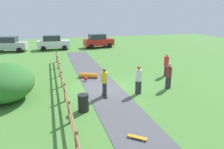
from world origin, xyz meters
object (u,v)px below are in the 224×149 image
bush_large (5,82)px  parked_car_white (53,43)px  bystander_red (166,63)px  bystander_white (139,78)px  parked_car_silver (9,44)px  skateboard_loose (137,137)px  bystander_maroon (169,75)px  parked_car_red (98,41)px  skater_fallen (88,76)px  trash_bin (83,103)px  skater_riding (104,81)px

bush_large → parked_car_white: bearing=79.3°
bush_large → bystander_red: bearing=8.1°
bystander_white → parked_car_silver: 20.82m
bush_large → bystander_red: bush_large is taller
parked_car_white → skateboard_loose: bearing=-83.7°
bystander_maroon → parked_car_red: bearing=92.0°
parked_car_white → parked_car_red: (6.21, -0.01, 0.00)m
bush_large → skateboard_loose: size_ratio=5.38×
bush_large → bystander_white: 7.84m
skater_fallen → skateboard_loose: size_ratio=1.98×
skateboard_loose → parked_car_silver: size_ratio=0.17×
bystander_maroon → bystander_red: 2.98m
skateboard_loose → parked_car_red: (3.68, 22.82, 0.87)m
trash_bin → bystander_white: bearing=21.2°
bystander_red → parked_car_silver: parked_car_silver is taller
skater_fallen → parked_car_white: size_ratio=0.34×
parked_car_white → parked_car_silver: 5.45m
bystander_maroon → bystander_white: (-2.30, -0.34, 0.05)m
bystander_red → bystander_white: 4.73m
bystander_maroon → parked_car_silver: (-12.28, 17.93, 0.00)m
skater_riding → bystander_red: bystander_red is taller
skater_fallen → bystander_red: 6.21m
parked_car_red → bystander_red: bearing=-82.6°
skater_fallen → trash_bin: bearing=-103.0°
skateboard_loose → bystander_red: (5.67, 7.55, 0.92)m
skater_fallen → skater_riding: bearing=-86.1°
skater_riding → bystander_maroon: (4.43, 0.18, -0.03)m
skater_fallen → parked_car_white: parked_car_white is taller
trash_bin → parked_car_silver: size_ratio=0.20×
parked_car_white → skater_riding: bearing=-82.4°
skater_fallen → bystander_maroon: size_ratio=0.84×
skater_fallen → bystander_white: bearing=-59.6°
bystander_red → parked_car_red: bearing=97.4°
bystander_red → skater_riding: bearing=-154.0°
bystander_maroon → parked_car_red: 17.93m
parked_car_silver → bystander_white: bearing=-61.4°
skater_riding → bystander_red: (5.79, 2.83, 0.02)m
skater_riding → skater_fallen: skater_riding is taller
trash_bin → parked_car_white: bearing=92.5°
trash_bin → skater_riding: bearing=45.8°
trash_bin → bystander_red: bearing=31.0°
bystander_white → parked_car_silver: (-9.97, 18.27, -0.04)m
trash_bin → bystander_white: bystander_white is taller
skater_fallen → parked_car_red: size_ratio=0.34×
skateboard_loose → bystander_red: 9.48m
bush_large → bystander_white: size_ratio=2.20×
bystander_red → bystander_white: bystander_red is taller
bystander_maroon → parked_car_silver: size_ratio=0.39×
skater_fallen → skateboard_loose: bearing=-87.4°
bush_large → parked_car_red: size_ratio=0.92×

